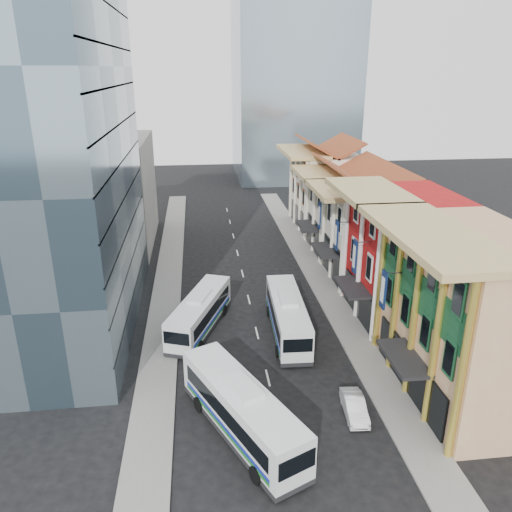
{
  "coord_description": "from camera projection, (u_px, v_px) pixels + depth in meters",
  "views": [
    {
      "loc": [
        -4.77,
        -24.3,
        22.36
      ],
      "look_at": [
        0.76,
        22.13,
        4.72
      ],
      "focal_mm": 35.0,
      "sensor_mm": 36.0,
      "label": 1
    }
  ],
  "objects": [
    {
      "name": "shophouse_cream_far",
      "position": [
        326.0,
        191.0,
        73.35
      ],
      "size": [
        8.0,
        12.0,
        11.0
      ],
      "primitive_type": "cube",
      "color": "silver",
      "rests_on": "ground"
    },
    {
      "name": "bus_left_near",
      "position": [
        242.0,
        409.0,
        31.85
      ],
      "size": [
        7.64,
        12.16,
        3.88
      ],
      "primitive_type": null,
      "rotation": [
        0.0,
        0.0,
        0.43
      ],
      "color": "silver",
      "rests_on": "ground"
    },
    {
      "name": "shophouse_cream_near",
      "position": [
        369.0,
        235.0,
        55.41
      ],
      "size": [
        8.0,
        9.0,
        10.0
      ],
      "primitive_type": "cube",
      "color": "silver",
      "rests_on": "ground"
    },
    {
      "name": "sidewalk_right",
      "position": [
        329.0,
        295.0,
        52.35
      ],
      "size": [
        3.0,
        90.0,
        0.15
      ],
      "primitive_type": "cube",
      "color": "slate",
      "rests_on": "ground"
    },
    {
      "name": "sedan_left",
      "position": [
        251.0,
        403.0,
        34.38
      ],
      "size": [
        1.84,
        4.44,
        1.5
      ],
      "primitive_type": "imported",
      "rotation": [
        0.0,
        0.0,
        0.01
      ],
      "color": "silver",
      "rests_on": "ground"
    },
    {
      "name": "shophouse_tan",
      "position": [
        471.0,
        316.0,
        35.08
      ],
      "size": [
        8.0,
        14.0,
        12.0
      ],
      "primitive_type": "cube",
      "color": "tan",
      "rests_on": "ground"
    },
    {
      "name": "sedan_right",
      "position": [
        354.0,
        407.0,
        34.14
      ],
      "size": [
        1.66,
        3.98,
        1.28
      ],
      "primitive_type": "imported",
      "rotation": [
        0.0,
        0.0,
        -0.08
      ],
      "color": "white",
      "rests_on": "ground"
    },
    {
      "name": "bus_right",
      "position": [
        288.0,
        315.0,
        44.16
      ],
      "size": [
        3.15,
        11.64,
        3.7
      ],
      "primitive_type": null,
      "rotation": [
        0.0,
        0.0,
        -0.04
      ],
      "color": "white",
      "rests_on": "ground"
    },
    {
      "name": "office_tower",
      "position": [
        49.0,
        163.0,
        41.48
      ],
      "size": [
        12.0,
        26.0,
        30.0
      ],
      "primitive_type": "cube",
      "color": "#445B6B",
      "rests_on": "ground"
    },
    {
      "name": "sidewalk_left",
      "position": [
        165.0,
        303.0,
        50.47
      ],
      "size": [
        3.0,
        90.0,
        0.15
      ],
      "primitive_type": "cube",
      "color": "slate",
      "rests_on": "ground"
    },
    {
      "name": "bus_left_far",
      "position": [
        200.0,
        312.0,
        44.96
      ],
      "size": [
        6.27,
        11.1,
        3.5
      ],
      "primitive_type": null,
      "rotation": [
        0.0,
        0.0,
        -0.36
      ],
      "color": "silver",
      "rests_on": "ground"
    },
    {
      "name": "ground",
      "position": [
        286.0,
        452.0,
        31.0
      ],
      "size": [
        200.0,
        200.0,
        0.0
      ],
      "primitive_type": "plane",
      "color": "black",
      "rests_on": "ground"
    },
    {
      "name": "office_block_far",
      "position": [
        112.0,
        192.0,
        65.78
      ],
      "size": [
        10.0,
        18.0,
        14.0
      ],
      "primitive_type": "cube",
      "color": "gray",
      "rests_on": "ground"
    },
    {
      "name": "shophouse_red",
      "position": [
        404.0,
        257.0,
        46.23
      ],
      "size": [
        8.0,
        10.0,
        12.0
      ],
      "primitive_type": "cube",
      "color": "#A91313",
      "rests_on": "ground"
    },
    {
      "name": "shophouse_cream_mid",
      "position": [
        346.0,
        213.0,
        63.77
      ],
      "size": [
        8.0,
        9.0,
        10.0
      ],
      "primitive_type": "cube",
      "color": "silver",
      "rests_on": "ground"
    }
  ]
}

